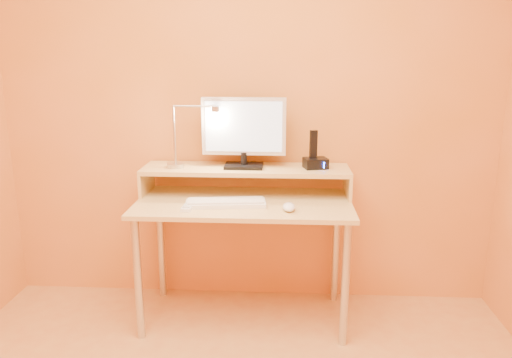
# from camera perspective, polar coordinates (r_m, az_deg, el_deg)

# --- Properties ---
(wall_back) EXTENTS (3.00, 0.04, 2.50)m
(wall_back) POSITION_cam_1_polar(r_m,az_deg,el_deg) (2.97, -0.96, 9.09)
(wall_back) COLOR #DB8549
(wall_back) RESTS_ON floor
(desk_leg_fl) EXTENTS (0.04, 0.04, 0.69)m
(desk_leg_fl) POSITION_cam_1_polar(r_m,az_deg,el_deg) (2.76, -13.50, -11.26)
(desk_leg_fl) COLOR #BEBEBE
(desk_leg_fl) RESTS_ON floor
(desk_leg_fr) EXTENTS (0.04, 0.04, 0.69)m
(desk_leg_fr) POSITION_cam_1_polar(r_m,az_deg,el_deg) (2.67, 10.29, -11.99)
(desk_leg_fr) COLOR #BEBEBE
(desk_leg_fr) RESTS_ON floor
(desk_leg_bl) EXTENTS (0.04, 0.04, 0.69)m
(desk_leg_bl) POSITION_cam_1_polar(r_m,az_deg,el_deg) (3.20, -10.94, -7.45)
(desk_leg_bl) COLOR #BEBEBE
(desk_leg_bl) RESTS_ON floor
(desk_leg_br) EXTENTS (0.04, 0.04, 0.69)m
(desk_leg_br) POSITION_cam_1_polar(r_m,az_deg,el_deg) (3.12, 9.23, -7.94)
(desk_leg_br) COLOR #BEBEBE
(desk_leg_br) RESTS_ON floor
(desk_lower) EXTENTS (1.20, 0.60, 0.02)m
(desk_lower) POSITION_cam_1_polar(r_m,az_deg,el_deg) (2.76, -1.42, -2.83)
(desk_lower) COLOR #DFBB79
(desk_lower) RESTS_ON floor
(shelf_riser_left) EXTENTS (0.02, 0.30, 0.14)m
(shelf_riser_left) POSITION_cam_1_polar(r_m,az_deg,el_deg) (2.98, -12.57, -0.25)
(shelf_riser_left) COLOR #DFBB79
(shelf_riser_left) RESTS_ON desk_lower
(shelf_riser_right) EXTENTS (0.02, 0.30, 0.14)m
(shelf_riser_right) POSITION_cam_1_polar(r_m,az_deg,el_deg) (2.89, 10.57, -0.60)
(shelf_riser_right) COLOR #DFBB79
(shelf_riser_right) RESTS_ON desk_lower
(desk_shelf) EXTENTS (1.20, 0.30, 0.02)m
(desk_shelf) POSITION_cam_1_polar(r_m,az_deg,el_deg) (2.86, -1.19, 1.12)
(desk_shelf) COLOR #DFBB79
(desk_shelf) RESTS_ON desk_lower
(monitor_foot) EXTENTS (0.22, 0.16, 0.02)m
(monitor_foot) POSITION_cam_1_polar(r_m,az_deg,el_deg) (2.86, -1.41, 1.55)
(monitor_foot) COLOR black
(monitor_foot) RESTS_ON desk_shelf
(monitor_neck) EXTENTS (0.04, 0.04, 0.07)m
(monitor_neck) POSITION_cam_1_polar(r_m,az_deg,el_deg) (2.85, -1.41, 2.41)
(monitor_neck) COLOR black
(monitor_neck) RESTS_ON monitor_foot
(monitor_panel) EXTENTS (0.48, 0.04, 0.33)m
(monitor_panel) POSITION_cam_1_polar(r_m,az_deg,el_deg) (2.82, -1.42, 6.13)
(monitor_panel) COLOR silver
(monitor_panel) RESTS_ON monitor_neck
(monitor_back) EXTENTS (0.43, 0.02, 0.28)m
(monitor_back) POSITION_cam_1_polar(r_m,az_deg,el_deg) (2.85, -1.38, 6.20)
(monitor_back) COLOR black
(monitor_back) RESTS_ON monitor_panel
(monitor_screen) EXTENTS (0.44, 0.01, 0.28)m
(monitor_screen) POSITION_cam_1_polar(r_m,az_deg,el_deg) (2.81, -1.45, 6.07)
(monitor_screen) COLOR #ADBDD1
(monitor_screen) RESTS_ON monitor_panel
(lamp_base) EXTENTS (0.10, 0.10, 0.02)m
(lamp_base) POSITION_cam_1_polar(r_m,az_deg,el_deg) (2.89, -9.30, 1.56)
(lamp_base) COLOR #BEBEBE
(lamp_base) RESTS_ON desk_shelf
(lamp_post) EXTENTS (0.01, 0.01, 0.33)m
(lamp_post) POSITION_cam_1_polar(r_m,az_deg,el_deg) (2.85, -9.45, 5.04)
(lamp_post) COLOR #BEBEBE
(lamp_post) RESTS_ON lamp_base
(lamp_arm) EXTENTS (0.24, 0.01, 0.01)m
(lamp_arm) POSITION_cam_1_polar(r_m,az_deg,el_deg) (2.81, -7.17, 8.38)
(lamp_arm) COLOR #BEBEBE
(lamp_arm) RESTS_ON lamp_post
(lamp_head) EXTENTS (0.04, 0.04, 0.03)m
(lamp_head) POSITION_cam_1_polar(r_m,az_deg,el_deg) (2.79, -4.71, 8.09)
(lamp_head) COLOR #BEBEBE
(lamp_head) RESTS_ON lamp_arm
(lamp_bulb) EXTENTS (0.03, 0.03, 0.00)m
(lamp_bulb) POSITION_cam_1_polar(r_m,az_deg,el_deg) (2.79, -4.70, 7.77)
(lamp_bulb) COLOR #FFEAC6
(lamp_bulb) RESTS_ON lamp_head
(phone_dock) EXTENTS (0.15, 0.13, 0.06)m
(phone_dock) POSITION_cam_1_polar(r_m,az_deg,el_deg) (2.85, 6.91, 1.84)
(phone_dock) COLOR black
(phone_dock) RESTS_ON desk_shelf
(phone_handset) EXTENTS (0.04, 0.03, 0.16)m
(phone_handset) POSITION_cam_1_polar(r_m,az_deg,el_deg) (2.82, 6.67, 4.02)
(phone_handset) COLOR black
(phone_handset) RESTS_ON phone_dock
(phone_led) EXTENTS (0.01, 0.00, 0.04)m
(phone_led) POSITION_cam_1_polar(r_m,az_deg,el_deg) (2.80, 7.89, 1.60)
(phone_led) COLOR #3567F1
(phone_led) RESTS_ON phone_dock
(keyboard) EXTENTS (0.44, 0.19, 0.02)m
(keyboard) POSITION_cam_1_polar(r_m,az_deg,el_deg) (2.68, -3.52, -2.84)
(keyboard) COLOR white
(keyboard) RESTS_ON desk_lower
(mouse) EXTENTS (0.07, 0.12, 0.04)m
(mouse) POSITION_cam_1_polar(r_m,az_deg,el_deg) (2.59, 3.83, -3.25)
(mouse) COLOR white
(mouse) RESTS_ON desk_lower
(remote_control) EXTENTS (0.06, 0.20, 0.02)m
(remote_control) POSITION_cam_1_polar(r_m,az_deg,el_deg) (2.67, -7.71, -3.03)
(remote_control) COLOR white
(remote_control) RESTS_ON desk_lower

